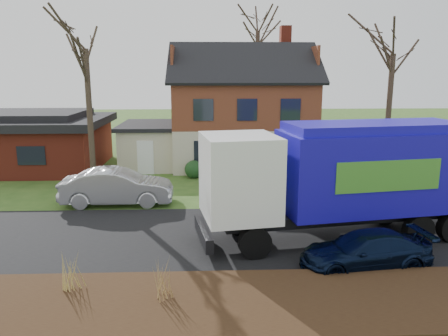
{
  "coord_description": "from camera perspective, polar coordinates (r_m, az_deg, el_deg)",
  "views": [
    {
      "loc": [
        -0.4,
        -15.78,
        6.17
      ],
      "look_at": [
        0.32,
        2.5,
        2.16
      ],
      "focal_mm": 35.0,
      "sensor_mm": 36.0,
      "label": 1
    }
  ],
  "objects": [
    {
      "name": "grass_clump_west",
      "position": [
        13.04,
        -19.23,
        -12.65
      ],
      "size": [
        0.38,
        0.31,
        1.01
      ],
      "color": "tan",
      "rests_on": "mulch_verge"
    },
    {
      "name": "ranch_house",
      "position": [
        31.34,
        -24.0,
        3.31
      ],
      "size": [
        9.8,
        8.2,
        3.7
      ],
      "color": "maroon",
      "rests_on": "ground"
    },
    {
      "name": "road",
      "position": [
        16.95,
        -0.76,
        -8.94
      ],
      "size": [
        80.0,
        7.0,
        0.02
      ],
      "primitive_type": "cube",
      "color": "black",
      "rests_on": "ground"
    },
    {
      "name": "grass_clump_mid",
      "position": [
        12.0,
        -7.93,
        -14.21
      ],
      "size": [
        0.37,
        0.31,
        1.04
      ],
      "color": "#9F7A46",
      "rests_on": "mulch_verge"
    },
    {
      "name": "tree_front_west",
      "position": [
        24.55,
        -17.83,
        17.13
      ],
      "size": [
        3.45,
        3.45,
        10.25
      ],
      "color": "#3E3125",
      "rests_on": "ground"
    },
    {
      "name": "tree_front_east",
      "position": [
        28.46,
        21.42,
        16.1
      ],
      "size": [
        3.73,
        3.73,
        10.36
      ],
      "color": "#3C2D24",
      "rests_on": "ground"
    },
    {
      "name": "ground",
      "position": [
        16.95,
        -0.76,
        -8.97
      ],
      "size": [
        120.0,
        120.0,
        0.0
      ],
      "primitive_type": "plane",
      "color": "#2F531B",
      "rests_on": "ground"
    },
    {
      "name": "main_house",
      "position": [
        29.83,
        1.4,
        8.25
      ],
      "size": [
        12.95,
        8.95,
        9.26
      ],
      "color": "beige",
      "rests_on": "ground"
    },
    {
      "name": "silver_sedan",
      "position": [
        21.35,
        -13.78,
        -2.39
      ],
      "size": [
        5.27,
        1.97,
        1.72
      ],
      "primitive_type": "imported",
      "rotation": [
        0.0,
        0.0,
        1.6
      ],
      "color": "#B3B6BC",
      "rests_on": "ground"
    },
    {
      "name": "tree_back",
      "position": [
        38.88,
        4.47,
        19.26
      ],
      "size": [
        4.11,
        4.11,
        13.03
      ],
      "color": "#392A22",
      "rests_on": "ground"
    },
    {
      "name": "mulch_verge",
      "position": [
        12.09,
        -0.06,
        -17.48
      ],
      "size": [
        80.0,
        3.5,
        0.3
      ],
      "primitive_type": "cube",
      "color": "black",
      "rests_on": "ground"
    },
    {
      "name": "navy_wagon",
      "position": [
        14.84,
        17.95,
        -10.27
      ],
      "size": [
        4.37,
        2.22,
        1.22
      ],
      "primitive_type": "imported",
      "rotation": [
        0.0,
        0.0,
        -1.44
      ],
      "color": "black",
      "rests_on": "ground"
    },
    {
      "name": "garbage_truck",
      "position": [
        16.69,
        15.55,
        -0.68
      ],
      "size": [
        10.54,
        4.34,
        4.39
      ],
      "rotation": [
        0.0,
        0.0,
        0.16
      ],
      "color": "black",
      "rests_on": "ground"
    }
  ]
}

